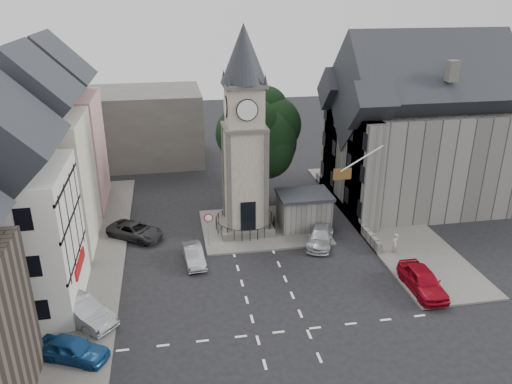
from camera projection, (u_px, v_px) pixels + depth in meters
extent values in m
plane|color=black|center=(264.00, 281.00, 33.92)|extent=(120.00, 120.00, 0.00)
cube|color=#595651|center=(85.00, 253.00, 37.32)|extent=(6.00, 30.00, 0.14)
cube|color=#595651|center=(382.00, 218.00, 43.15)|extent=(6.00, 26.00, 0.14)
cube|color=#595651|center=(263.00, 227.00, 41.43)|extent=(10.00, 8.00, 0.16)
cube|color=silver|center=(282.00, 332.00, 28.91)|extent=(20.00, 8.00, 0.01)
cube|color=#4C4944|center=(245.00, 225.00, 41.08)|extent=(4.20, 4.20, 0.70)
torus|color=black|center=(245.00, 217.00, 40.80)|extent=(4.86, 4.86, 0.06)
cube|color=gray|center=(245.00, 176.00, 39.43)|extent=(3.00, 3.00, 8.00)
cube|color=black|center=(248.00, 216.00, 39.17)|extent=(1.20, 0.25, 2.40)
cube|color=#4C4944|center=(244.00, 127.00, 37.91)|extent=(3.30, 3.30, 0.25)
cube|color=gray|center=(244.00, 106.00, 37.31)|extent=(2.70, 2.70, 3.20)
cylinder|color=white|center=(247.00, 110.00, 36.03)|extent=(1.50, 0.12, 1.50)
cube|color=#4C4944|center=(244.00, 85.00, 36.70)|extent=(3.10, 3.10, 0.30)
cone|color=#212329|center=(244.00, 53.00, 35.85)|extent=(3.40, 3.40, 4.20)
cube|color=#5B5854|center=(304.00, 212.00, 41.01)|extent=(4.00, 3.00, 2.80)
cube|color=#212329|center=(304.00, 195.00, 40.42)|extent=(4.30, 3.30, 0.25)
cylinder|color=black|center=(258.00, 182.00, 45.26)|extent=(0.70, 0.70, 4.40)
cylinder|color=black|center=(209.00, 232.00, 37.94)|extent=(0.10, 0.10, 2.50)
cone|color=#A50C0C|center=(208.00, 218.00, 37.37)|extent=(0.70, 0.06, 0.70)
cone|color=white|center=(208.00, 218.00, 37.35)|extent=(0.54, 0.04, 0.54)
cube|color=#D1998F|center=(58.00, 153.00, 44.07)|extent=(7.50, 7.00, 10.00)
cube|color=beige|center=(38.00, 185.00, 36.78)|extent=(7.50, 7.00, 10.00)
cube|color=silver|center=(9.00, 241.00, 29.68)|extent=(7.50, 7.00, 9.00)
cube|color=#4C4944|center=(112.00, 127.00, 55.95)|extent=(20.00, 10.00, 8.00)
cube|color=#5B5854|center=(415.00, 156.00, 44.86)|extent=(14.00, 10.00, 9.00)
cube|color=#5B5854|center=(364.00, 173.00, 40.65)|extent=(1.60, 4.40, 9.00)
cube|color=#5B5854|center=(337.00, 148.00, 47.03)|extent=(1.60, 4.40, 9.00)
cube|color=#5B5854|center=(344.00, 207.00, 44.37)|extent=(0.40, 16.00, 0.90)
cylinder|color=white|center=(362.00, 159.00, 36.22)|extent=(3.17, 0.10, 1.89)
plane|color=#B21414|center=(342.00, 174.00, 36.41)|extent=(1.40, 0.00, 1.40)
imported|color=navy|center=(73.00, 349.00, 26.53)|extent=(4.21, 3.07, 1.33)
imported|color=#95979C|center=(81.00, 311.00, 29.47)|extent=(4.55, 4.38, 1.55)
imported|color=#28282A|center=(135.00, 231.00, 39.52)|extent=(5.00, 4.42, 1.28)
imported|color=gray|center=(194.00, 255.00, 35.99)|extent=(1.66, 3.83, 1.23)
imported|color=#A6AAAE|center=(320.00, 236.00, 38.65)|extent=(3.40, 4.80, 1.29)
imported|color=maroon|center=(423.00, 281.00, 32.53)|extent=(1.93, 4.68, 1.59)
imported|color=#A9998B|center=(394.00, 244.00, 37.11)|extent=(0.73, 0.66, 1.68)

